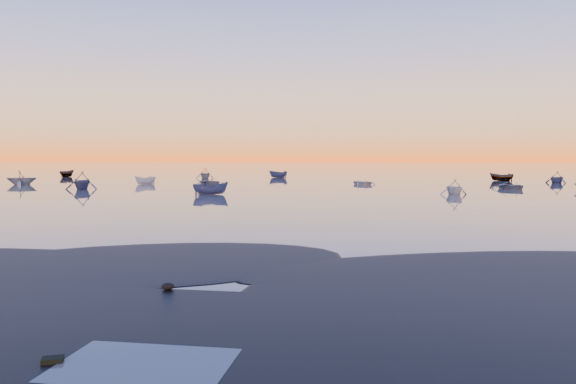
# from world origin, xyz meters

# --- Properties ---
(ground) EXTENTS (600.00, 600.00, 0.00)m
(ground) POSITION_xyz_m (0.00, 100.00, 0.00)
(ground) COLOR #665C55
(ground) RESTS_ON ground
(mud_lobes) EXTENTS (140.00, 6.00, 0.07)m
(mud_lobes) POSITION_xyz_m (0.00, -1.00, 0.01)
(mud_lobes) COLOR black
(mud_lobes) RESTS_ON ground
(moored_fleet) EXTENTS (124.00, 58.00, 1.20)m
(moored_fleet) POSITION_xyz_m (0.00, 53.00, 0.00)
(moored_fleet) COLOR silver
(moored_fleet) RESTS_ON ground
(boat_near_center) EXTENTS (2.97, 3.88, 1.24)m
(boat_near_center) POSITION_xyz_m (-11.05, 35.99, 0.00)
(boat_near_center) COLOR #354166
(boat_near_center) RESTS_ON ground
(boat_near_right) EXTENTS (3.74, 2.45, 1.20)m
(boat_near_right) POSITION_xyz_m (13.00, 40.04, 0.00)
(boat_near_right) COLOR silver
(boat_near_right) RESTS_ON ground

